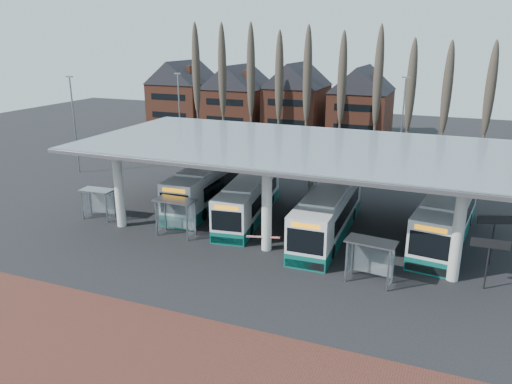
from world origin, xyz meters
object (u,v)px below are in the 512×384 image
at_px(bus_0, 210,185).
at_px(bus_2, 328,213).
at_px(shelter_1, 176,209).
at_px(shelter_0, 99,197).
at_px(bus_3, 446,218).
at_px(bus_1, 249,199).
at_px(shelter_2, 371,251).

relative_size(bus_0, bus_2, 1.03).
distance_m(bus_2, shelter_1, 11.12).
height_order(shelter_0, shelter_1, shelter_1).
bearing_deg(bus_3, bus_2, -157.51).
height_order(bus_1, bus_3, bus_3).
relative_size(bus_0, bus_3, 1.00).
height_order(shelter_1, shelter_2, shelter_1).
bearing_deg(bus_1, shelter_0, -164.76).
height_order(bus_0, bus_2, bus_0).
bearing_deg(shelter_2, bus_3, 72.13).
xyz_separation_m(shelter_0, shelter_1, (7.63, -0.76, 0.26)).
bearing_deg(bus_0, shelter_2, -34.92).
distance_m(bus_1, shelter_1, 6.46).
bearing_deg(bus_3, bus_0, -176.09).
distance_m(bus_2, shelter_0, 18.24).
xyz_separation_m(bus_1, shelter_2, (11.00, -7.58, 0.41)).
bearing_deg(bus_1, shelter_1, -130.08).
bearing_deg(bus_1, bus_0, 148.43).
height_order(bus_3, shelter_0, bus_3).
distance_m(bus_1, shelter_0, 12.03).
distance_m(bus_0, bus_1, 5.00).
relative_size(bus_1, bus_2, 0.95).
height_order(bus_1, shelter_1, bus_1).
height_order(bus_1, shelter_2, bus_1).
bearing_deg(bus_2, shelter_1, -159.11).
xyz_separation_m(bus_3, shelter_2, (-3.88, -8.57, 0.28)).
relative_size(bus_2, shelter_2, 4.18).
bearing_deg(shelter_0, shelter_1, -9.70).
relative_size(bus_0, shelter_0, 4.80).
bearing_deg(shelter_2, bus_1, 151.95).
height_order(bus_2, shelter_2, bus_2).
xyz_separation_m(shelter_0, shelter_2, (22.09, -2.90, 0.18)).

